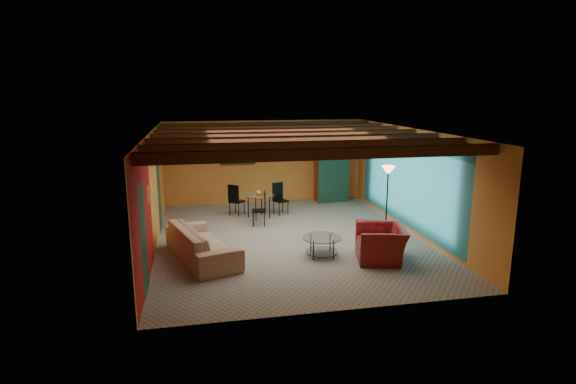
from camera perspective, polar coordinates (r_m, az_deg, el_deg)
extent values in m
cube|color=gray|center=(11.67, 0.20, -5.73)|extent=(6.50, 8.00, 0.01)
cube|color=silver|center=(11.12, 0.21, 7.60)|extent=(6.50, 8.00, 0.01)
cube|color=orange|center=(15.19, -2.87, 3.77)|extent=(6.50, 0.02, 2.70)
cube|color=maroon|center=(11.14, -16.40, 0.07)|extent=(0.02, 8.00, 2.70)
cube|color=teal|center=(12.38, 15.10, 1.36)|extent=(0.02, 8.00, 2.70)
imported|color=#9F7E66|center=(10.37, -10.60, -6.19)|extent=(1.68, 2.66, 0.73)
imported|color=maroon|center=(10.33, 11.42, -6.23)|extent=(1.26, 1.36, 0.75)
cube|color=maroon|center=(15.46, 5.41, 2.25)|extent=(1.10, 0.63, 1.84)
cube|color=black|center=(15.01, -6.27, 4.76)|extent=(1.05, 0.03, 0.65)
imported|color=#26661E|center=(15.30, 5.50, 6.58)|extent=(0.55, 0.51, 0.51)
imported|color=orange|center=(13.27, -3.67, 1.12)|extent=(0.19, 0.19, 0.18)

